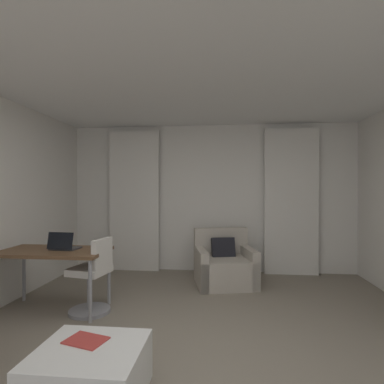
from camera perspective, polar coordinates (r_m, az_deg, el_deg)
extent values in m
plane|color=gray|center=(2.94, 0.76, -29.19)|extent=(12.00, 12.00, 0.00)
cube|color=silver|center=(5.58, 3.51, -1.12)|extent=(5.12, 0.06, 2.60)
cube|color=white|center=(2.81, 0.76, 25.14)|extent=(5.12, 6.12, 0.06)
cube|color=silver|center=(5.68, -10.55, -1.60)|extent=(0.90, 0.06, 2.50)
cube|color=silver|center=(5.57, 17.74, -1.66)|extent=(0.90, 0.06, 2.50)
cube|color=#B2A899|center=(4.89, 6.08, -14.28)|extent=(1.01, 0.94, 0.42)
cube|color=#B2A899|center=(5.10, 5.28, -8.86)|extent=(0.87, 0.32, 0.41)
cube|color=#B2A899|center=(4.96, 10.34, -13.22)|extent=(0.29, 0.78, 0.56)
cube|color=#B2A899|center=(4.80, 1.66, -13.68)|extent=(0.29, 0.78, 0.56)
cube|color=black|center=(4.93, 5.77, -10.46)|extent=(0.40, 0.28, 0.37)
cube|color=brown|center=(4.13, -24.00, -9.95)|extent=(1.25, 0.66, 0.04)
cylinder|color=#99999E|center=(4.74, -28.47, -13.14)|extent=(0.04, 0.04, 0.69)
cylinder|color=#99999E|center=(4.22, -15.00, -14.80)|extent=(0.04, 0.04, 0.69)
cylinder|color=#99999E|center=(3.72, -18.18, -16.90)|extent=(0.04, 0.04, 0.69)
cylinder|color=gray|center=(4.04, -18.27, -17.21)|extent=(0.06, 0.06, 0.46)
cylinder|color=gray|center=(4.11, -18.27, -20.00)|extent=(0.48, 0.48, 0.04)
cube|color=silver|center=(3.97, -18.29, -13.49)|extent=(0.47, 0.47, 0.08)
cube|color=silver|center=(3.83, -16.16, -10.78)|extent=(0.12, 0.36, 0.34)
cube|color=#2D2D33|center=(4.13, -22.19, -9.54)|extent=(0.34, 0.24, 0.02)
cube|color=black|center=(4.02, -23.05, -8.24)|extent=(0.32, 0.08, 0.20)
cube|color=white|center=(2.57, -18.26, -29.25)|extent=(0.72, 0.66, 0.37)
cube|color=#B73833|center=(2.58, -18.90, -24.36)|extent=(0.32, 0.27, 0.01)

